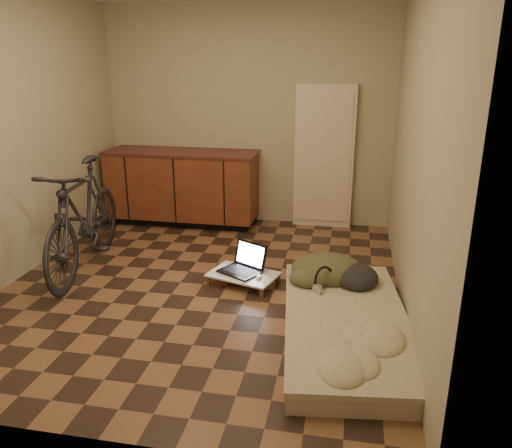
% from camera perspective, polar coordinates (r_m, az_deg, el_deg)
% --- Properties ---
extents(room_shell, '(3.50, 4.00, 2.60)m').
position_cam_1_polar(room_shell, '(4.25, -6.64, 9.21)').
color(room_shell, brown).
rests_on(room_shell, ground).
extents(cabinets, '(1.84, 0.62, 0.91)m').
position_cam_1_polar(cabinets, '(6.23, -8.34, 4.25)').
color(cabinets, black).
rests_on(cabinets, ground).
extents(appliance_panel, '(0.70, 0.10, 1.70)m').
position_cam_1_polar(appliance_panel, '(6.05, 7.78, 7.57)').
color(appliance_panel, beige).
rests_on(appliance_panel, ground).
extents(bicycle, '(0.78, 1.88, 1.18)m').
position_cam_1_polar(bicycle, '(5.00, -19.18, 1.31)').
color(bicycle, black).
rests_on(bicycle, ground).
extents(futon, '(1.12, 1.98, 0.16)m').
position_cam_1_polar(futon, '(3.85, 10.23, -11.26)').
color(futon, '#C0B19A').
rests_on(futon, ground).
extents(clothing_pile, '(0.73, 0.64, 0.27)m').
position_cam_1_polar(clothing_pile, '(4.36, 8.99, -4.40)').
color(clothing_pile, '#404427').
rests_on(clothing_pile, futon).
extents(headphones, '(0.34, 0.35, 0.17)m').
position_cam_1_polar(headphones, '(4.16, 7.80, -6.24)').
color(headphones, black).
rests_on(headphones, futon).
extents(lap_desk, '(0.69, 0.55, 0.10)m').
position_cam_1_polar(lap_desk, '(4.59, -1.45, -5.81)').
color(lap_desk, brown).
rests_on(lap_desk, ground).
extents(laptop, '(0.46, 0.45, 0.24)m').
position_cam_1_polar(laptop, '(4.62, -1.45, -4.79)').
color(laptop, black).
rests_on(laptop, lap_desk).
extents(mouse, '(0.06, 0.09, 0.03)m').
position_cam_1_polar(mouse, '(4.48, 0.36, -6.04)').
color(mouse, white).
rests_on(mouse, lap_desk).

